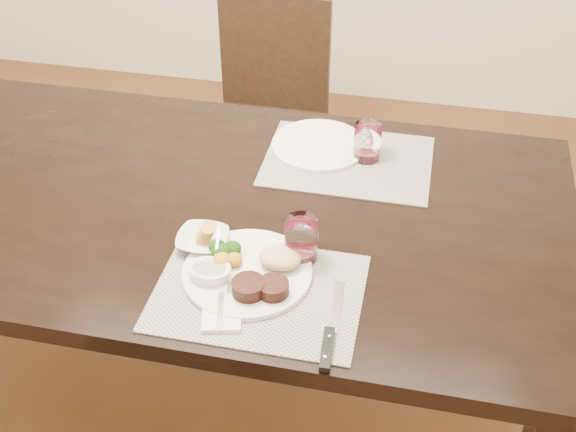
% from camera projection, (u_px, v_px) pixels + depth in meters
% --- Properties ---
extents(ground_plane, '(4.50, 4.50, 0.00)m').
position_uv_depth(ground_plane, '(206.00, 382.00, 2.35)').
color(ground_plane, '#422A15').
rests_on(ground_plane, ground).
extents(dining_table, '(2.00, 1.00, 0.75)m').
position_uv_depth(dining_table, '(189.00, 222.00, 1.93)').
color(dining_table, black).
rests_on(dining_table, ground).
extents(chair_far, '(0.42, 0.42, 0.90)m').
position_uv_depth(chair_far, '(269.00, 106.00, 2.75)').
color(chair_far, black).
rests_on(chair_far, ground).
extents(placemat_near, '(0.46, 0.34, 0.00)m').
position_uv_depth(placemat_near, '(258.00, 292.00, 1.60)').
color(placemat_near, gray).
rests_on(placemat_near, dining_table).
extents(placemat_far, '(0.46, 0.34, 0.00)m').
position_uv_depth(placemat_far, '(348.00, 161.00, 2.01)').
color(placemat_far, gray).
rests_on(placemat_far, dining_table).
extents(dinner_plate, '(0.30, 0.30, 0.05)m').
position_uv_depth(dinner_plate, '(253.00, 271.00, 1.63)').
color(dinner_plate, silver).
rests_on(dinner_plate, placemat_near).
extents(napkin_fork, '(0.11, 0.16, 0.01)m').
position_uv_depth(napkin_fork, '(223.00, 306.00, 1.56)').
color(napkin_fork, silver).
rests_on(napkin_fork, placemat_near).
extents(steak_knife, '(0.03, 0.26, 0.01)m').
position_uv_depth(steak_knife, '(330.00, 338.00, 1.49)').
color(steak_knife, white).
rests_on(steak_knife, placemat_near).
extents(cracker_bowl, '(0.12, 0.12, 0.05)m').
position_uv_depth(cracker_bowl, '(203.00, 240.00, 1.72)').
color(cracker_bowl, silver).
rests_on(cracker_bowl, placemat_near).
extents(sauce_ramekin, '(0.10, 0.15, 0.08)m').
position_uv_depth(sauce_ramekin, '(210.00, 273.00, 1.62)').
color(sauce_ramekin, silver).
rests_on(sauce_ramekin, placemat_near).
extents(wine_glass_near, '(0.08, 0.08, 0.11)m').
position_uv_depth(wine_glass_near, '(301.00, 241.00, 1.66)').
color(wine_glass_near, white).
rests_on(wine_glass_near, placemat_near).
extents(far_plate, '(0.27, 0.27, 0.01)m').
position_uv_depth(far_plate, '(319.00, 145.00, 2.06)').
color(far_plate, silver).
rests_on(far_plate, placemat_far).
extents(wine_glass_far, '(0.08, 0.08, 0.10)m').
position_uv_depth(wine_glass_far, '(367.00, 144.00, 1.99)').
color(wine_glass_far, white).
rests_on(wine_glass_far, placemat_far).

